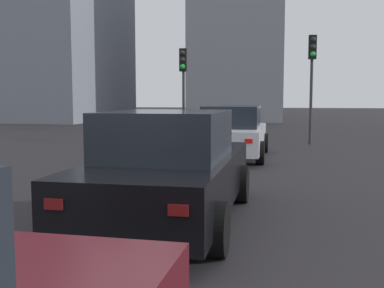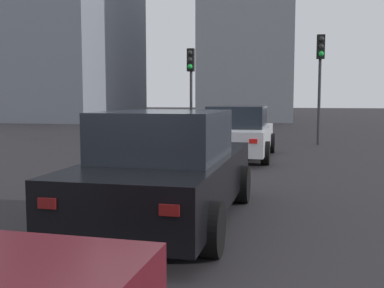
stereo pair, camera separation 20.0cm
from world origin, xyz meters
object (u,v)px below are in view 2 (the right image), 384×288
car_black_second (169,169)px  traffic_light_near_left (191,75)px  traffic_light_near_right (320,66)px  car_white_lead (238,133)px

car_black_second → traffic_light_near_left: 12.28m
traffic_light_near_left → traffic_light_near_right: 5.00m
car_white_lead → traffic_light_near_left: 5.43m
traffic_light_near_right → car_white_lead: bearing=-35.6°
traffic_light_near_left → traffic_light_near_right: size_ratio=0.90×
car_white_lead → traffic_light_near_left: bearing=29.2°
car_black_second → traffic_light_near_right: bearing=-11.9°
car_black_second → traffic_light_near_right: traffic_light_near_right is taller
traffic_light_near_left → car_black_second: bearing=13.4°
car_black_second → traffic_light_near_left: size_ratio=1.24×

